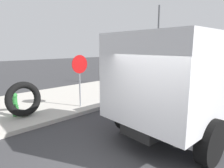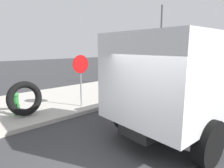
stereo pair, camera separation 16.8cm
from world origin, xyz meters
name	(u,v)px [view 1 (the left image)]	position (x,y,z in m)	size (l,w,h in m)	color
sidewalk_curb	(9,110)	(0.00, 6.50, 0.07)	(36.00, 5.00, 0.15)	#BCB7AD
fire_hydrant	(15,104)	(-0.09, 5.34, 0.62)	(0.23, 0.52, 0.89)	#2D8438
loose_tire	(24,99)	(0.15, 5.07, 0.80)	(1.28, 1.28, 0.25)	black
stop_sign	(80,71)	(2.34, 4.63, 1.67)	(0.76, 0.08, 2.20)	gray
dump_truck_blue	(201,79)	(4.25, 0.43, 1.61)	(7.11, 3.08, 3.00)	#1E3899
street_light_pole	(158,46)	(8.97, 5.14, 2.73)	(0.12, 0.12, 5.16)	#595B5E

